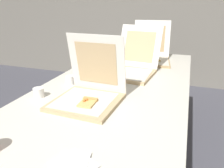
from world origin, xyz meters
The scene contains 10 objects.
wall_back centered at (0.00, 2.85, 1.30)m, with size 10.00×0.10×2.60m, color gray.
table centered at (0.00, 0.60, 0.70)m, with size 0.97×2.18×0.74m.
pizza_box_front centered at (-0.06, 0.27, 0.80)m, with size 0.37×0.38×0.37m.
pizza_box_middle centered at (0.04, 0.87, 0.80)m, with size 0.40×0.52×0.36m.
pizza_box_back centered at (0.11, 1.30, 0.80)m, with size 0.42×0.50×0.37m.
cup_white_far centered at (-0.26, 0.95, 0.77)m, with size 0.06×0.06×0.06m, color white.
cup_white_mid centered at (-0.33, 0.63, 0.77)m, with size 0.06×0.06×0.06m, color white.
cup_white_near_left centered at (-0.38, 0.23, 0.77)m, with size 0.06×0.06×0.06m, color white.
cup_white_near_center centered at (-0.31, 0.49, 0.77)m, with size 0.06×0.06×0.06m, color white.
napkin_pile centered at (0.10, -0.23, 0.75)m, with size 0.19×0.18×0.01m.
Camera 1 is at (0.44, -0.79, 1.29)m, focal length 35.58 mm.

